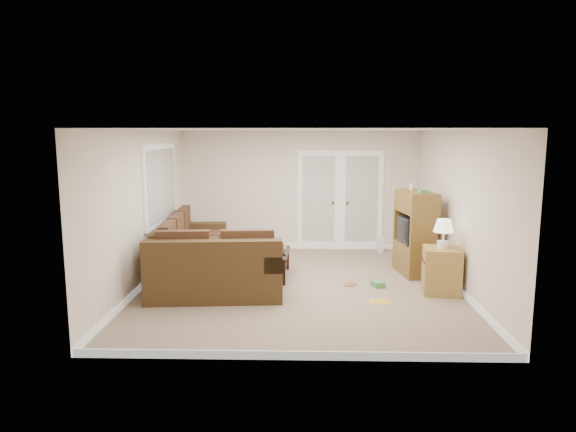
{
  "coord_description": "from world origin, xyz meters",
  "views": [
    {
      "loc": [
        0.03,
        -8.02,
        2.45
      ],
      "look_at": [
        -0.18,
        0.3,
        1.1
      ],
      "focal_mm": 32.0,
      "sensor_mm": 36.0,
      "label": 1
    }
  ],
  "objects_px": {
    "sectional_sofa": "(202,261)",
    "coffee_table": "(273,263)",
    "tv_armoire": "(415,233)",
    "side_cabinet": "(442,267)"
  },
  "relations": [
    {
      "from": "tv_armoire",
      "to": "side_cabinet",
      "type": "bearing_deg",
      "value": -89.07
    },
    {
      "from": "tv_armoire",
      "to": "side_cabinet",
      "type": "height_order",
      "value": "tv_armoire"
    },
    {
      "from": "coffee_table",
      "to": "side_cabinet",
      "type": "relative_size",
      "value": 0.94
    },
    {
      "from": "tv_armoire",
      "to": "sectional_sofa",
      "type": "bearing_deg",
      "value": -177.81
    },
    {
      "from": "coffee_table",
      "to": "side_cabinet",
      "type": "xyz_separation_m",
      "value": [
        2.65,
        -0.85,
        0.18
      ]
    },
    {
      "from": "coffee_table",
      "to": "tv_armoire",
      "type": "bearing_deg",
      "value": 8.09
    },
    {
      "from": "coffee_table",
      "to": "tv_armoire",
      "type": "xyz_separation_m",
      "value": [
        2.47,
        0.26,
        0.5
      ]
    },
    {
      "from": "sectional_sofa",
      "to": "coffee_table",
      "type": "relative_size",
      "value": 2.87
    },
    {
      "from": "coffee_table",
      "to": "side_cabinet",
      "type": "distance_m",
      "value": 2.79
    },
    {
      "from": "coffee_table",
      "to": "tv_armoire",
      "type": "relative_size",
      "value": 0.7
    }
  ]
}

